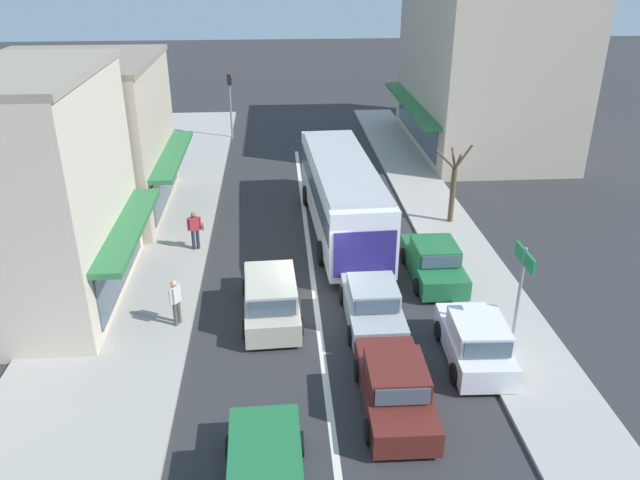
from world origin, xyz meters
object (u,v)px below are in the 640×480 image
Objects in this scene: sedan_adjacent_lane_lead at (372,304)px; directional_road_sign at (522,277)px; parked_sedan_kerb_second at (434,262)px; traffic_light_downstreet at (230,95)px; city_bus at (342,192)px; parked_hatchback_kerb_front at (475,341)px; pedestrian_with_handbag_near at (195,228)px; sedan_behind_bus_mid at (395,388)px; pedestrian_browsing_midblock at (176,299)px; sedan_behind_bus_near at (265,476)px; street_tree_right at (453,188)px; wagon_queue_far_back at (271,297)px.

sedan_adjacent_lane_lead is 1.17× the size of directional_road_sign.
parked_sedan_kerb_second is 21.62m from traffic_light_downstreet.
city_bus is 10.30m from parked_hatchback_kerb_front.
parked_hatchback_kerb_front reaches higher than parked_sedan_kerb_second.
sedan_behind_bus_mid is at bearing -57.72° from pedestrian_with_handbag_near.
city_bus is at bearing 49.54° from pedestrian_browsing_midblock.
city_bus is 11.77m from sedan_behind_bus_mid.
parked_hatchback_kerb_front is at bearing 37.31° from sedan_behind_bus_near.
pedestrian_with_handbag_near is (-9.21, 2.89, 0.40)m from parked_sedan_kerb_second.
sedan_behind_bus_mid is at bearing -77.75° from traffic_light_downstreet.
sedan_behind_bus_near is 7.87m from parked_hatchback_kerb_front.
sedan_adjacent_lane_lead is at bearing -42.00° from pedestrian_with_handbag_near.
sedan_behind_bus_mid is 1.01× the size of traffic_light_downstreet.
sedan_behind_bus_near is 4.49m from sedan_behind_bus_mid.
street_tree_right is (4.79, 12.25, 1.06)m from sedan_behind_bus_mid.
street_tree_right is at bearing 41.96° from wagon_queue_far_back.
parked_sedan_kerb_second is at bearing 16.94° from pedestrian_browsing_midblock.
city_bus is 2.40× the size of wagon_queue_far_back.
directional_road_sign is at bearing -11.65° from pedestrian_browsing_midblock.
pedestrian_browsing_midblock is at bearing 145.26° from sedan_behind_bus_mid.
parked_sedan_kerb_second is 5.47m from street_tree_right.
sedan_behind_bus_mid is 13.19m from street_tree_right.
wagon_queue_far_back is at bearing 124.01° from sedan_behind_bus_mid.
traffic_light_downstreet is 2.58× the size of pedestrian_with_handbag_near.
city_bus is 16.27m from traffic_light_downstreet.
wagon_queue_far_back reaches higher than sedan_behind_bus_near.
sedan_adjacent_lane_lead is 6.46m from pedestrian_browsing_midblock.
sedan_adjacent_lane_lead is 1.00× the size of traffic_light_downstreet.
street_tree_right is (10.64, -14.70, -1.14)m from traffic_light_downstreet.
directional_road_sign is at bearing -36.85° from pedestrian_with_handbag_near.
traffic_light_downstreet is at bearing 104.58° from sedan_adjacent_lane_lead.
sedan_adjacent_lane_lead is 1.00× the size of sedan_behind_bus_mid.
traffic_light_downstreet is at bearing 88.56° from pedestrian_browsing_midblock.
traffic_light_downstreet reaches higher than parked_hatchback_kerb_front.
traffic_light_downstreet is at bearing 88.11° from pedestrian_with_handbag_near.
directional_road_sign is 10.03m from street_tree_right.
traffic_light_downstreet is 16.90m from pedestrian_with_handbag_near.
city_bus reaches higher than sedan_behind_bus_mid.
wagon_queue_far_back is 2.80× the size of pedestrian_with_handbag_near.
traffic_light_downstreet is 1.17× the size of directional_road_sign.
sedan_adjacent_lane_lead is at bearing -133.71° from parked_sedan_kerb_second.
sedan_behind_bus_mid is 7.78m from parked_sedan_kerb_second.
pedestrian_with_handbag_near is at bearing 138.00° from sedan_adjacent_lane_lead.
street_tree_right is at bearing 58.89° from sedan_adjacent_lane_lead.
wagon_queue_far_back is 3.41m from sedan_adjacent_lane_lead.
city_bus is 2.61× the size of traffic_light_downstreet.
sedan_behind_bus_near is 1.01× the size of sedan_adjacent_lane_lead.
pedestrian_browsing_midblock is (-6.44, 0.10, 0.40)m from sedan_adjacent_lane_lead.
city_bus is 2.91× the size of parked_hatchback_kerb_front.
sedan_adjacent_lane_lead and sedan_behind_bus_mid have the same top height.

